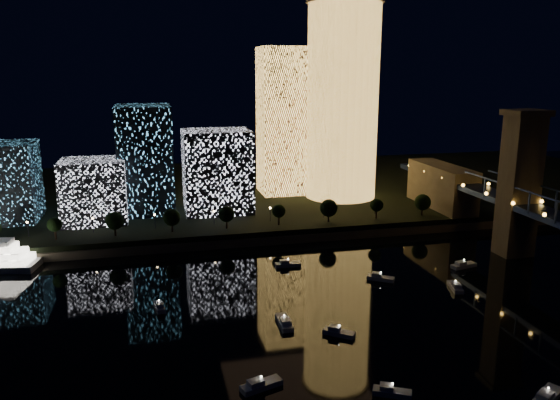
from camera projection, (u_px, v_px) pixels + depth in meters
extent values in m
plane|color=black|center=(406.00, 343.00, 128.70)|extent=(520.00, 520.00, 0.00)
cube|color=black|center=(265.00, 190.00, 279.44)|extent=(420.00, 160.00, 5.00)
cube|color=#6B5E4C|center=(308.00, 236.00, 205.91)|extent=(420.00, 6.00, 3.00)
cylinder|color=#FFBA51|center=(342.00, 103.00, 245.89)|extent=(32.00, 32.00, 85.92)
cylinder|color=#6B5E4C|center=(345.00, 1.00, 235.67)|extent=(34.00, 34.00, 2.00)
cube|color=#FFBA51|center=(282.00, 121.00, 256.99)|extent=(21.41, 21.41, 68.13)
cube|color=white|center=(217.00, 171.00, 226.35)|extent=(27.47, 23.24, 33.81)
cube|color=#52AEE0|center=(146.00, 159.00, 225.90)|extent=(21.92, 28.49, 43.84)
cube|color=white|center=(94.00, 191.00, 211.42)|extent=(24.22, 22.02, 24.22)
cube|color=#52AEE0|center=(7.00, 182.00, 212.33)|extent=(21.83, 24.01, 30.56)
cube|color=#6B5E4C|center=(519.00, 187.00, 185.14)|extent=(11.00, 9.00, 48.00)
cube|color=#6B5E4C|center=(527.00, 113.00, 179.33)|extent=(13.00, 11.00, 2.00)
cube|color=#6B5E4C|center=(441.00, 192.00, 235.34)|extent=(12.00, 40.00, 23.00)
cube|color=navy|center=(533.00, 205.00, 171.35)|extent=(0.50, 0.50, 7.00)
cube|color=navy|center=(488.00, 189.00, 194.05)|extent=(0.50, 0.50, 7.00)
sphere|color=gold|center=(513.00, 203.00, 180.14)|extent=(1.20, 1.20, 1.20)
sphere|color=gold|center=(443.00, 178.00, 222.70)|extent=(1.20, 1.20, 1.20)
cube|color=silver|center=(547.00, 397.00, 106.27)|extent=(9.47, 7.41, 1.20)
cube|color=silver|center=(545.00, 395.00, 105.06)|extent=(4.04, 3.76, 1.00)
sphere|color=white|center=(548.00, 388.00, 105.81)|extent=(0.36, 0.36, 0.36)
cube|color=silver|center=(284.00, 323.00, 137.66)|extent=(3.06, 9.19, 1.20)
cube|color=silver|center=(285.00, 321.00, 136.10)|extent=(2.43, 3.24, 1.00)
sphere|color=white|center=(284.00, 315.00, 137.19)|extent=(0.36, 0.36, 0.36)
cube|color=silver|center=(381.00, 278.00, 166.85)|extent=(8.19, 6.75, 1.20)
cube|color=silver|center=(377.00, 274.00, 167.01)|extent=(3.55, 3.36, 1.00)
sphere|color=white|center=(381.00, 272.00, 166.38)|extent=(0.36, 0.36, 0.36)
cube|color=silver|center=(288.00, 265.00, 178.61)|extent=(8.41, 3.06, 1.20)
cube|color=silver|center=(284.00, 262.00, 178.13)|extent=(3.00, 2.30, 1.00)
sphere|color=white|center=(288.00, 259.00, 178.15)|extent=(0.36, 0.36, 0.36)
cube|color=silver|center=(455.00, 287.00, 160.12)|extent=(4.52, 8.56, 1.20)
cube|color=silver|center=(457.00, 285.00, 158.67)|extent=(2.76, 3.29, 1.00)
sphere|color=white|center=(456.00, 281.00, 159.66)|extent=(0.36, 0.36, 0.36)
cube|color=silver|center=(464.00, 266.00, 177.71)|extent=(9.16, 4.56, 1.20)
cube|color=silver|center=(461.00, 263.00, 176.91)|extent=(3.47, 2.86, 1.00)
sphere|color=white|center=(464.00, 260.00, 177.24)|extent=(0.36, 0.36, 0.36)
cube|color=silver|center=(392.00, 393.00, 107.76)|extent=(7.81, 5.66, 1.20)
cube|color=silver|center=(387.00, 387.00, 107.77)|extent=(3.26, 2.97, 1.00)
sphere|color=white|center=(393.00, 384.00, 107.29)|extent=(0.36, 0.36, 0.36)
cube|color=silver|center=(339.00, 333.00, 132.17)|extent=(7.64, 6.70, 1.20)
cube|color=silver|center=(335.00, 328.00, 132.38)|extent=(3.37, 3.25, 1.00)
sphere|color=white|center=(339.00, 325.00, 131.71)|extent=(0.36, 0.36, 0.36)
cube|color=silver|center=(159.00, 307.00, 146.62)|extent=(3.22, 7.14, 1.20)
cube|color=silver|center=(160.00, 305.00, 145.44)|extent=(2.13, 2.65, 1.00)
sphere|color=white|center=(159.00, 300.00, 146.16)|extent=(0.36, 0.36, 0.36)
cube|color=silver|center=(261.00, 385.00, 110.26)|extent=(9.16, 5.35, 1.20)
cube|color=silver|center=(256.00, 382.00, 109.34)|extent=(3.60, 3.10, 1.00)
sphere|color=white|center=(261.00, 376.00, 109.79)|extent=(0.36, 0.36, 0.36)
cylinder|color=black|center=(56.00, 234.00, 189.90)|extent=(0.70, 0.70, 4.00)
sphere|color=black|center=(55.00, 224.00, 189.08)|extent=(5.14, 5.14, 5.14)
cylinder|color=black|center=(115.00, 230.00, 194.43)|extent=(0.70, 0.70, 4.00)
sphere|color=black|center=(115.00, 221.00, 193.62)|extent=(6.35, 6.35, 6.35)
cylinder|color=black|center=(172.00, 227.00, 198.97)|extent=(0.70, 0.70, 4.00)
sphere|color=black|center=(172.00, 217.00, 198.15)|extent=(6.32, 6.32, 6.32)
cylinder|color=black|center=(227.00, 223.00, 203.50)|extent=(0.70, 0.70, 4.00)
sphere|color=black|center=(226.00, 214.00, 202.69)|extent=(6.01, 6.01, 6.01)
cylinder|color=black|center=(279.00, 220.00, 208.03)|extent=(0.70, 0.70, 4.00)
sphere|color=black|center=(279.00, 211.00, 207.22)|extent=(5.23, 5.23, 5.23)
cylinder|color=black|center=(329.00, 217.00, 212.57)|extent=(0.70, 0.70, 4.00)
sphere|color=black|center=(329.00, 208.00, 211.75)|extent=(6.98, 6.98, 6.98)
cylinder|color=black|center=(376.00, 214.00, 217.10)|extent=(0.70, 0.70, 4.00)
sphere|color=black|center=(377.00, 205.00, 216.29)|extent=(5.31, 5.31, 5.31)
cylinder|color=black|center=(422.00, 211.00, 221.64)|extent=(0.70, 0.70, 4.00)
sphere|color=black|center=(423.00, 202.00, 220.82)|extent=(6.62, 6.62, 6.62)
cylinder|color=black|center=(28.00, 230.00, 193.19)|extent=(0.24, 0.24, 5.00)
sphere|color=#FFCC7F|center=(27.00, 222.00, 192.54)|extent=(0.70, 0.70, 0.70)
cylinder|color=black|center=(93.00, 226.00, 198.18)|extent=(0.24, 0.24, 5.00)
sphere|color=#FFCC7F|center=(93.00, 218.00, 197.53)|extent=(0.70, 0.70, 0.70)
cylinder|color=black|center=(155.00, 222.00, 203.16)|extent=(0.24, 0.24, 5.00)
sphere|color=#FFCC7F|center=(155.00, 215.00, 202.51)|extent=(0.70, 0.70, 0.70)
cylinder|color=black|center=(214.00, 218.00, 208.15)|extent=(0.24, 0.24, 5.00)
sphere|color=#FFCC7F|center=(214.00, 211.00, 207.50)|extent=(0.70, 0.70, 0.70)
cylinder|color=black|center=(270.00, 215.00, 213.14)|extent=(0.24, 0.24, 5.00)
sphere|color=#FFCC7F|center=(270.00, 208.00, 212.49)|extent=(0.70, 0.70, 0.70)
cylinder|color=black|center=(324.00, 212.00, 218.13)|extent=(0.24, 0.24, 5.00)
sphere|color=#FFCC7F|center=(324.00, 205.00, 217.48)|extent=(0.70, 0.70, 0.70)
cylinder|color=black|center=(375.00, 208.00, 223.11)|extent=(0.24, 0.24, 5.00)
sphere|color=#FFCC7F|center=(375.00, 202.00, 222.46)|extent=(0.70, 0.70, 0.70)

